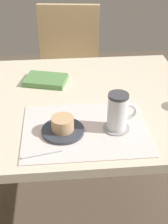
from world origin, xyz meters
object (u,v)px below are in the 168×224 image
dining_table (67,117)px  coffee_mug (118,111)px  pastry (63,124)px  pastry_plate (63,131)px  wooden_chair (69,73)px  small_book (46,80)px

dining_table → coffee_mug: (0.17, -0.22, 0.16)m
dining_table → pastry: pastry is taller
pastry_plate → pastry: bearing=0.0°
pastry → wooden_chair: bearing=86.5°
pastry → small_book: pastry is taller
dining_table → pastry: bearing=-94.9°
coffee_mug → small_book: bearing=124.4°
pastry_plate → small_book: (-0.06, 0.38, 0.00)m
dining_table → wooden_chair: 0.74m
coffee_mug → pastry_plate: bearing=-178.7°
pastry_plate → pastry: pastry is taller
pastry → coffee_mug: bearing=1.3°
pastry_plate → coffee_mug: (0.19, 0.00, 0.07)m
dining_table → pastry_plate: pastry_plate is taller
wooden_chair → pastry_plate: bearing=93.5°
pastry → small_book: bearing=99.7°
coffee_mug → small_book: size_ratio=0.75×
dining_table → small_book: small_book is taller
pastry_plate → small_book: small_book is taller
wooden_chair → coffee_mug: bearing=105.1°
dining_table → pastry_plate: 0.24m
dining_table → pastry: size_ratio=13.61×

